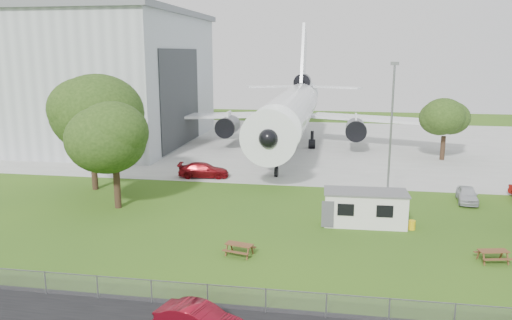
% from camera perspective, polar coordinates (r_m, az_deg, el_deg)
% --- Properties ---
extents(ground, '(160.00, 160.00, 0.00)m').
position_cam_1_polar(ground, '(34.84, 1.78, -9.35)').
color(ground, '#426C1A').
extents(concrete_apron, '(120.00, 46.00, 0.03)m').
position_cam_1_polar(concrete_apron, '(71.41, 5.90, 1.82)').
color(concrete_apron, '#B7B7B2').
rests_on(concrete_apron, ground).
extents(hangar, '(43.00, 31.00, 18.55)m').
position_cam_1_polar(hangar, '(80.24, -22.59, 8.86)').
color(hangar, '#B2B7BC').
rests_on(hangar, ground).
extents(airliner, '(46.36, 47.73, 17.69)m').
position_cam_1_polar(airliner, '(68.69, 4.20, 5.87)').
color(airliner, white).
rests_on(airliner, ground).
extents(site_cabin, '(6.79, 2.89, 2.62)m').
position_cam_1_polar(site_cabin, '(38.69, 12.38, -5.36)').
color(site_cabin, silver).
rests_on(site_cabin, ground).
extents(picnic_west, '(2.11, 1.89, 0.76)m').
position_cam_1_polar(picnic_west, '(32.76, -1.91, -10.79)').
color(picnic_west, brown).
rests_on(picnic_west, ground).
extents(picnic_east, '(2.07, 1.84, 0.76)m').
position_cam_1_polar(picnic_east, '(35.02, 25.39, -10.47)').
color(picnic_east, brown).
rests_on(picnic_east, ground).
extents(fence, '(58.00, 0.04, 1.30)m').
position_cam_1_polar(fence, '(26.34, -1.13, -16.86)').
color(fence, gray).
rests_on(fence, ground).
extents(lamp_mast, '(0.16, 0.16, 12.00)m').
position_cam_1_polar(lamp_mast, '(39.12, 15.09, 1.77)').
color(lamp_mast, slate).
rests_on(lamp_mast, ground).
extents(tree_west_big, '(8.67, 8.67, 11.71)m').
position_cam_1_polar(tree_west_big, '(48.76, -18.43, 5.18)').
color(tree_west_big, '#382619').
rests_on(tree_west_big, ground).
extents(tree_west_small, '(7.64, 7.64, 9.88)m').
position_cam_1_polar(tree_west_small, '(42.39, -15.92, 2.57)').
color(tree_west_small, '#382619').
rests_on(tree_west_small, ground).
extents(tree_far_apron, '(6.29, 6.29, 8.16)m').
position_cam_1_polar(tree_far_apron, '(63.91, 20.79, 4.40)').
color(tree_far_apron, '#382619').
rests_on(tree_far_apron, ground).
extents(car_ne_hatch, '(2.06, 4.17, 1.37)m').
position_cam_1_polar(car_ne_hatch, '(47.15, 22.98, -3.68)').
color(car_ne_hatch, '#B7B9BF').
rests_on(car_ne_hatch, ground).
extents(car_apron_van, '(5.46, 2.75, 1.52)m').
position_cam_1_polar(car_apron_van, '(52.28, -6.01, -1.18)').
color(car_apron_van, maroon).
rests_on(car_apron_van, ground).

